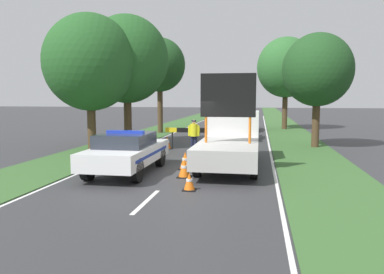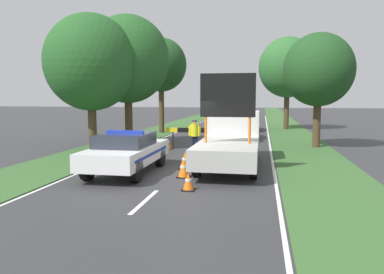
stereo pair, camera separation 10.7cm
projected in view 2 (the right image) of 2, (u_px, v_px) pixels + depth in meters
name	position (u px, v px, depth m)	size (l,w,h in m)	color
ground_plane	(175.00, 175.00, 12.78)	(160.00, 160.00, 0.00)	#333335
lane_markings	(215.00, 138.00, 23.89)	(6.81, 58.03, 0.01)	silver
grass_verge_left	(172.00, 126.00, 33.23)	(3.02, 120.00, 0.03)	#38602D
grass_verge_right	(287.00, 128.00, 31.41)	(3.02, 120.00, 0.03)	#38602D
police_car	(127.00, 151.00, 13.06)	(1.87, 4.62, 1.50)	white
work_truck	(231.00, 138.00, 14.67)	(2.10, 6.28, 3.45)	white
road_barrier	(201.00, 132.00, 18.65)	(3.55, 0.08, 1.10)	black
police_officer	(194.00, 133.00, 17.83)	(0.56, 0.36, 1.56)	#191E38
pedestrian_civilian	(218.00, 133.00, 18.13)	(0.56, 0.35, 1.55)	#191E38
traffic_cone_near_police	(188.00, 182.00, 10.63)	(0.37, 0.37, 0.51)	black
traffic_cone_centre_front	(184.00, 168.00, 12.34)	(0.45, 0.45, 0.62)	black
traffic_cone_near_truck	(185.00, 161.00, 13.72)	(0.47, 0.47, 0.65)	black
traffic_cone_behind_barrier	(168.00, 142.00, 19.13)	(0.47, 0.47, 0.65)	black
queued_car_van_white	(240.00, 127.00, 23.69)	(1.88, 4.14, 1.44)	silver
queued_car_sedan_black	(247.00, 121.00, 29.52)	(1.78, 4.00, 1.35)	black
roadside_tree_near_left	(288.00, 68.00, 29.98)	(4.60, 4.60, 7.41)	#4C3823
roadside_tree_near_right	(91.00, 63.00, 18.34)	(4.51, 4.51, 6.69)	#4C3823
roadside_tree_mid_left	(161.00, 65.00, 27.05)	(3.69, 3.69, 6.88)	#4C3823
roadside_tree_mid_right	(128.00, 60.00, 19.88)	(4.43, 4.43, 6.96)	#4C3823
roadside_tree_far_left	(319.00, 70.00, 19.16)	(3.58, 3.58, 5.91)	#4C3823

